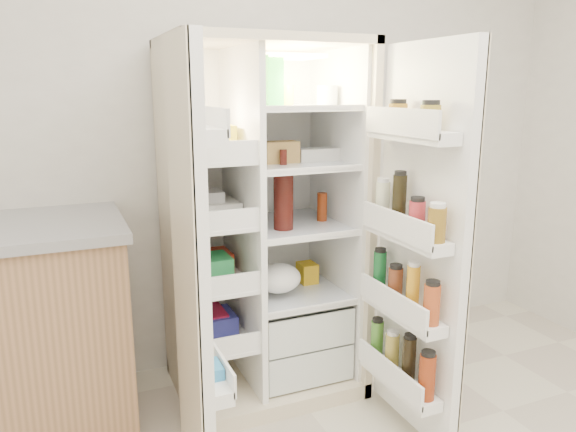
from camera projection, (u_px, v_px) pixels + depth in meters
name	position (u px, v px, depth m)	size (l,w,h in m)	color
wall_back	(256.00, 128.00, 3.06)	(4.00, 0.02, 2.70)	silver
refrigerator	(263.00, 249.00, 2.85)	(0.92, 0.70, 1.80)	beige
freezer_door	(192.00, 269.00, 2.08)	(0.15, 0.40, 1.72)	white
fridge_door	(418.00, 251.00, 2.38)	(0.17, 0.58, 1.72)	white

